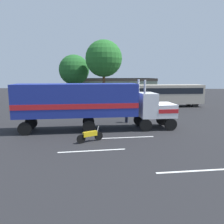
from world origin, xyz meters
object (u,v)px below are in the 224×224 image
Objects in this scene: tree_center at (104,59)px; tree_left at (74,70)px; semi_truck at (90,102)px; person_bystander at (127,114)px; motorcycle at (90,135)px; parked_bus at (167,93)px; parked_car at (62,102)px.

tree_left is at bearing 150.33° from tree_center.
tree_left is (-5.85, 20.28, 3.26)m from semi_truck.
semi_truck is 8.82× the size of person_bystander.
tree_left reaches higher than person_bystander.
motorcycle is (0.55, -3.52, -2.04)m from semi_truck.
person_bystander reaches higher than motorcycle.
motorcycle is 25.21m from tree_left.
parked_bus is at bearing 61.50° from person_bystander.
tree_left is 0.81× the size of tree_center.
tree_center is (-0.78, 20.60, 7.03)m from motorcycle.
person_bystander is 0.91× the size of motorcycle.
tree_center is (-10.04, 1.89, 5.45)m from parked_bus.
semi_truck reaches higher than motorcycle.
parked_car is (-16.27, -1.15, -1.26)m from parked_bus.
parked_bus is at bearing 4.04° from parked_car.
tree_center reaches higher than semi_truck.
semi_truck is 1.28× the size of parked_bus.
tree_center is at bearing 26.00° from parked_car.
motorcycle is (-2.80, -6.80, -0.41)m from person_bystander.
parked_car is 18.91m from motorcycle.
semi_truck is at bearing -73.90° from tree_left.
parked_car is at bearing 132.33° from person_bystander.
tree_left reaches higher than parked_bus.
parked_bus is (6.47, 11.91, 1.17)m from person_bystander.
person_bystander is 14.56m from parked_car.
tree_center is at bearing 92.16° from motorcycle.
person_bystander is 0.36× the size of parked_car.
motorcycle is (-9.26, -18.71, -1.58)m from parked_bus.
semi_truck is 4.96m from person_bystander.
parked_bus is 11.58m from tree_center.
tree_center is (-0.23, 17.08, 4.99)m from semi_truck.
tree_center is at bearing 104.51° from person_bystander.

